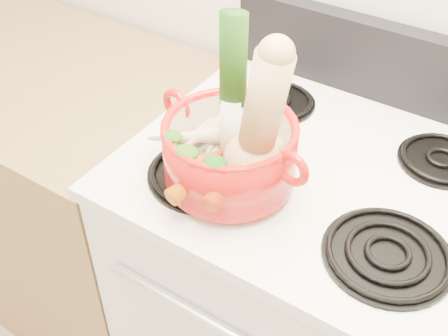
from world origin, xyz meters
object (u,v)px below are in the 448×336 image
Objects in this scene: stove_body at (303,309)px; squash at (259,122)px; leek at (232,91)px; dutch_oven at (230,152)px.

stove_body is 0.69m from squash.
stove_body is at bearing 22.87° from leek.
dutch_oven is 0.12m from squash.
dutch_oven is at bearing -87.10° from leek.
squash reaches higher than stove_body.
leek reaches higher than dutch_oven.
stove_body is 0.60m from dutch_oven.
leek is at bearing 163.66° from squash.
squash is at bearing -113.15° from stove_body.
leek is at bearing 121.98° from dutch_oven.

